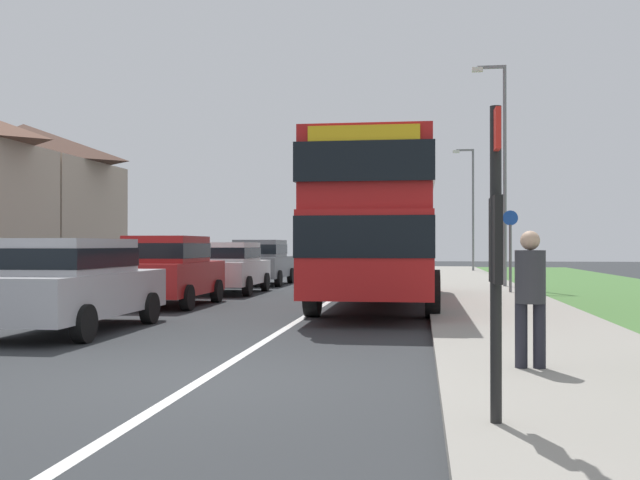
# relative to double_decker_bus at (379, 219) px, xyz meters

# --- Properties ---
(ground_plane) EXTENTS (120.00, 120.00, 0.00)m
(ground_plane) POSITION_rel_double_decker_bus_xyz_m (-1.41, -10.23, -2.14)
(ground_plane) COLOR #2D3033
(lane_marking_centre) EXTENTS (0.14, 60.00, 0.01)m
(lane_marking_centre) POSITION_rel_double_decker_bus_xyz_m (-1.41, -2.23, -2.14)
(lane_marking_centre) COLOR silver
(lane_marking_centre) RESTS_ON ground_plane
(pavement_near_side) EXTENTS (3.20, 68.00, 0.12)m
(pavement_near_side) POSITION_rel_double_decker_bus_xyz_m (2.79, -4.23, -2.08)
(pavement_near_side) COLOR gray
(pavement_near_side) RESTS_ON ground_plane
(double_decker_bus) EXTENTS (2.80, 10.27, 3.70)m
(double_decker_bus) POSITION_rel_double_decker_bus_xyz_m (0.00, 0.00, 0.00)
(double_decker_bus) COLOR red
(double_decker_bus) RESTS_ON ground_plane
(parked_car_silver) EXTENTS (1.89, 4.44, 1.62)m
(parked_car_silver) POSITION_rel_double_decker_bus_xyz_m (-4.97, -6.11, -1.25)
(parked_car_silver) COLOR #B7B7BC
(parked_car_silver) RESTS_ON ground_plane
(parked_car_red) EXTENTS (1.88, 3.93, 1.72)m
(parked_car_red) POSITION_rel_double_decker_bus_xyz_m (-5.13, -0.75, -1.20)
(parked_car_red) COLOR #B21E1E
(parked_car_red) RESTS_ON ground_plane
(parked_car_white) EXTENTS (1.95, 3.97, 1.58)m
(parked_car_white) POSITION_rel_double_decker_bus_xyz_m (-4.88, 3.94, -1.27)
(parked_car_white) COLOR silver
(parked_car_white) RESTS_ON ground_plane
(parked_car_grey) EXTENTS (1.99, 4.00, 1.69)m
(parked_car_grey) POSITION_rel_double_decker_bus_xyz_m (-4.95, 8.87, -1.22)
(parked_car_grey) COLOR slate
(parked_car_grey) RESTS_ON ground_plane
(pedestrian_at_stop) EXTENTS (0.34, 0.34, 1.67)m
(pedestrian_at_stop) POSITION_rel_double_decker_bus_xyz_m (2.23, -9.52, -1.17)
(pedestrian_at_stop) COLOR #23232D
(pedestrian_at_stop) RESTS_ON ground_plane
(bus_stop_sign) EXTENTS (0.09, 0.52, 2.60)m
(bus_stop_sign) POSITION_rel_double_decker_bus_xyz_m (1.59, -12.15, -0.60)
(bus_stop_sign) COLOR black
(bus_stop_sign) RESTS_ON ground_plane
(cycle_route_sign) EXTENTS (0.44, 0.08, 2.52)m
(cycle_route_sign) POSITION_rel_double_decker_bus_xyz_m (3.62, 3.96, -0.71)
(cycle_route_sign) COLOR slate
(cycle_route_sign) RESTS_ON ground_plane
(street_lamp_mid) EXTENTS (1.14, 0.20, 7.56)m
(street_lamp_mid) POSITION_rel_double_decker_bus_xyz_m (3.71, 7.12, 2.19)
(street_lamp_mid) COLOR slate
(street_lamp_mid) RESTS_ON ground_plane
(street_lamp_far) EXTENTS (1.14, 0.20, 6.69)m
(street_lamp_far) POSITION_rel_double_decker_bus_xyz_m (3.70, 22.18, 1.74)
(street_lamp_far) COLOR slate
(street_lamp_far) RESTS_ON ground_plane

